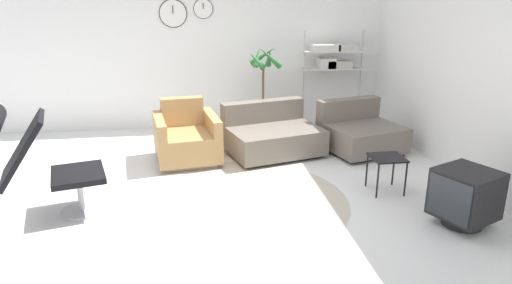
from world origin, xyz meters
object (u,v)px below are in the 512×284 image
Objects in this scene: shelf_unit at (334,58)px; couch_low at (272,136)px; lounge_chair at (32,151)px; armchair_red at (186,139)px; couch_second at (360,134)px; crt_television at (465,196)px; potted_plant at (263,103)px; side_table at (387,161)px.

couch_low is at bearing -134.22° from shelf_unit.
lounge_chair is 4.91m from shelf_unit.
lounge_chair is 1.14× the size of armchair_red.
lounge_chair is 4.27m from couch_second.
crt_television is at bearing 106.91° from couch_low.
potted_plant is (-1.47, 3.30, 0.22)m from crt_television.
couch_second is at bearing 97.16° from lounge_chair.
lounge_chair is 2.78× the size of side_table.
shelf_unit is at bearing -158.67° from armchair_red.
lounge_chair reaches higher than side_table.
shelf_unit is at bearing -149.57° from couch_low.
shelf_unit is at bearing 15.89° from potted_plant.
crt_television is 3.76m from shelf_unit.
lounge_chair reaches higher than armchair_red.
couch_second is 0.83× the size of potted_plant.
armchair_red reaches higher than couch_second.
crt_television is 0.47× the size of potted_plant.
side_table is at bearing -93.89° from shelf_unit.
couch_second is (2.48, 0.06, -0.04)m from armchair_red.
shelf_unit reaches higher than armchair_red.
couch_second is 2.33m from crt_television.
couch_low is 0.98m from potted_plant.
side_table is 2.65m from potted_plant.
couch_low is at bearing 176.65° from armchair_red.
lounge_chair reaches higher than couch_second.
couch_second is at bearing -37.78° from potted_plant.
lounge_chair is at bearing -143.00° from shelf_unit.
crt_television is (0.42, -0.88, -0.06)m from side_table.
lounge_chair is 0.81× the size of couch_low.
shelf_unit is at bearing -20.55° from crt_television.
potted_plant is at bearing 119.09° from lounge_chair.
side_table is 0.29× the size of potted_plant.
couch_low is at bearing -17.26° from couch_second.
lounge_chair is at bearing 16.60° from couch_low.
armchair_red is 2.95m from shelf_unit.
potted_plant reaches higher than crt_television.
couch_second reaches higher than side_table.
armchair_red is 1.20m from couch_low.
side_table is (2.27, -1.38, 0.07)m from armchair_red.
potted_plant reaches higher than lounge_chair.
side_table is at bearing -66.59° from potted_plant.
crt_television is at bearing 131.69° from armchair_red.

